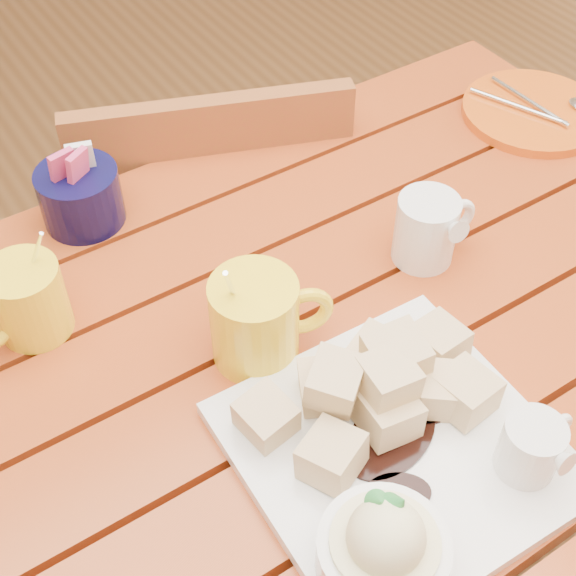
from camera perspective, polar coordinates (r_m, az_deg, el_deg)
table at (r=0.93m, az=0.82°, el=-9.70°), size 1.20×0.79×0.75m
dessert_plate at (r=0.75m, az=7.66°, el=-11.72°), size 0.29×0.29×0.11m
coffee_mug_left at (r=0.89m, az=-18.09°, el=-0.83°), size 0.11×0.08×0.13m
coffee_mug_right at (r=0.82m, az=-2.19°, el=-2.25°), size 0.13×0.09×0.15m
cream_pitcher at (r=0.94m, az=9.94°, el=4.24°), size 0.10×0.09×0.09m
sugar_caddy at (r=1.01m, az=-14.55°, el=6.42°), size 0.10×0.10×0.11m
orange_saucer at (r=1.22m, az=17.14°, el=11.92°), size 0.20×0.20×0.02m
chair_far at (r=1.38m, az=-5.20°, el=2.83°), size 0.51×0.51×0.83m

